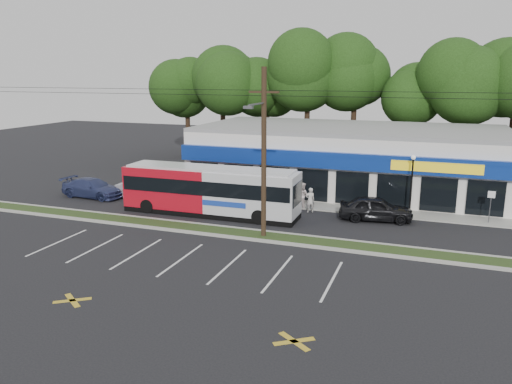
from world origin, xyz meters
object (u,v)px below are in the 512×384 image
at_px(metrobus, 210,190).
at_px(pedestrian_b, 302,195).
at_px(lamp_post, 412,178).
at_px(pedestrian_a, 310,200).
at_px(utility_pole, 261,148).
at_px(sign_post, 491,201).
at_px(car_blue, 93,188).
at_px(car_silver, 145,189).
at_px(car_dark, 376,209).

relative_size(metrobus, pedestrian_b, 6.51).
distance_m(lamp_post, pedestrian_a, 7.09).
relative_size(utility_pole, pedestrian_a, 27.95).
height_order(utility_pole, sign_post, utility_pole).
distance_m(car_blue, pedestrian_a, 17.43).
bearing_deg(lamp_post, car_silver, -174.86).
xyz_separation_m(car_dark, pedestrian_b, (-5.42, 1.35, 0.14)).
relative_size(pedestrian_a, pedestrian_b, 0.93).
height_order(lamp_post, sign_post, lamp_post).
bearing_deg(utility_pole, lamp_post, 43.95).
bearing_deg(car_silver, car_dark, -92.36).
xyz_separation_m(lamp_post, car_blue, (-24.07, -2.98, -1.92)).
relative_size(lamp_post, pedestrian_b, 2.21).
height_order(sign_post, car_silver, sign_post).
relative_size(utility_pole, sign_post, 22.47).
height_order(utility_pole, pedestrian_b, utility_pole).
xyz_separation_m(sign_post, car_silver, (-25.00, -1.57, -0.81)).
relative_size(sign_post, pedestrian_b, 1.16).
bearing_deg(lamp_post, pedestrian_a, -168.02).
distance_m(sign_post, pedestrian_a, 11.79).
xyz_separation_m(sign_post, metrobus, (-18.13, -4.07, 0.22)).
bearing_deg(car_silver, pedestrian_b, -86.32).
height_order(car_blue, pedestrian_a, pedestrian_a).
distance_m(lamp_post, metrobus, 13.84).
relative_size(lamp_post, metrobus, 0.34).
xyz_separation_m(utility_pole, car_dark, (6.08, 5.97, -4.59)).
height_order(pedestrian_a, pedestrian_b, pedestrian_b).
xyz_separation_m(utility_pole, metrobus, (-4.96, 3.57, -3.64)).
relative_size(sign_post, car_silver, 0.49).
height_order(car_blue, pedestrian_b, pedestrian_b).
height_order(lamp_post, pedestrian_a, lamp_post).
relative_size(lamp_post, car_blue, 0.82).
bearing_deg(car_dark, sign_post, -85.41).
height_order(metrobus, pedestrian_b, metrobus).
distance_m(car_silver, car_blue, 4.24).
relative_size(utility_pole, car_silver, 11.00).
bearing_deg(utility_pole, pedestrian_b, 84.86).
distance_m(utility_pole, car_dark, 9.67).
bearing_deg(lamp_post, sign_post, -2.58).
relative_size(car_dark, pedestrian_a, 2.71).
bearing_deg(utility_pole, car_dark, 44.47).
xyz_separation_m(sign_post, car_dark, (-7.09, -1.68, -0.73)).
distance_m(utility_pole, car_blue, 17.28).
relative_size(car_silver, car_blue, 0.88).
bearing_deg(car_blue, car_dark, -84.04).
relative_size(sign_post, car_blue, 0.43).
relative_size(lamp_post, car_silver, 0.93).
relative_size(metrobus, car_blue, 2.41).
bearing_deg(car_dark, car_blue, 84.05).
xyz_separation_m(utility_pole, sign_post, (13.17, 7.65, -3.86)).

